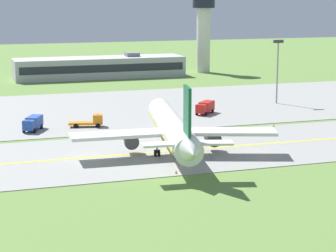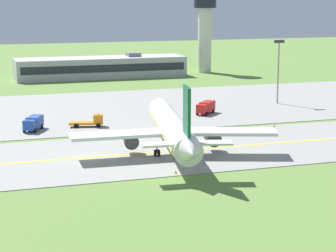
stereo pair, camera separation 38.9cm
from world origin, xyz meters
TOP-DOWN VIEW (x-y plane):
  - ground_plane at (0.00, 0.00)m, footprint 500.00×500.00m
  - taxiway_strip at (0.00, 0.00)m, footprint 240.00×28.00m
  - apron_pad at (10.00, 42.00)m, footprint 140.00×52.00m
  - taxiway_centreline at (0.00, 0.00)m, footprint 220.00×0.60m
  - airplane_lead at (-2.81, -1.36)m, footprint 32.18×39.47m
  - service_truck_baggage at (-21.55, 23.61)m, footprint 4.43×6.30m
  - service_truck_fuel at (-10.61, 23.68)m, footprint 6.69×3.44m
  - service_truck_catering at (14.99, 29.75)m, footprint 5.59×5.78m
  - terminal_building at (7.56, 98.54)m, footprint 51.47×12.35m
  - control_tower at (42.61, 101.70)m, footprint 7.60×7.60m
  - apron_light_mast at (35.66, 37.24)m, footprint 2.40×0.50m
  - traffic_cone_near_edge at (-6.16, -12.90)m, footprint 0.44×0.44m
  - traffic_cone_mid_edge at (22.32, 12.78)m, footprint 0.44×0.44m

SIDE VIEW (x-z plane):
  - ground_plane at x=0.00m, z-range 0.00..0.00m
  - taxiway_strip at x=0.00m, z-range 0.00..0.10m
  - apron_pad at x=10.00m, z-range 0.00..0.10m
  - taxiway_centreline at x=0.00m, z-range 0.10..0.11m
  - traffic_cone_near_edge at x=-6.16m, z-range 0.00..0.60m
  - traffic_cone_mid_edge at x=22.32m, z-range 0.00..0.60m
  - service_truck_fuel at x=-10.61m, z-range -0.11..2.48m
  - service_truck_baggage at x=-21.55m, z-range 0.23..2.83m
  - service_truck_catering at x=14.99m, z-range 0.23..2.83m
  - terminal_building at x=7.56m, z-range -0.58..6.78m
  - airplane_lead at x=-2.81m, z-range -2.22..10.48m
  - apron_light_mast at x=35.66m, z-range 1.98..16.68m
  - control_tower at x=42.61m, z-range 2.70..28.44m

